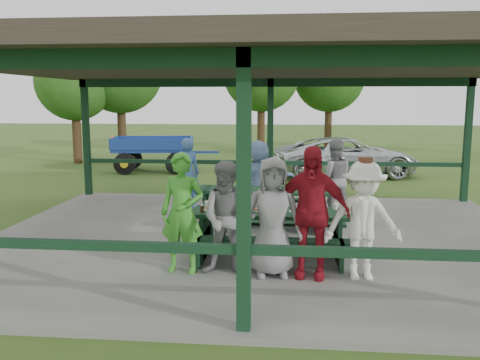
# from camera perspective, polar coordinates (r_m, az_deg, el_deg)

# --- Properties ---
(ground) EXTENTS (90.00, 90.00, 0.00)m
(ground) POSITION_cam_1_polar(r_m,az_deg,el_deg) (9.39, 2.47, -6.97)
(ground) COLOR #345219
(ground) RESTS_ON ground
(concrete_slab) EXTENTS (10.00, 8.00, 0.10)m
(concrete_slab) POSITION_cam_1_polar(r_m,az_deg,el_deg) (9.38, 2.47, -6.67)
(concrete_slab) COLOR slate
(concrete_slab) RESTS_ON ground
(pavilion_structure) EXTENTS (10.60, 8.60, 3.24)m
(pavilion_structure) POSITION_cam_1_polar(r_m,az_deg,el_deg) (9.05, 2.61, 12.71)
(pavilion_structure) COLOR black
(pavilion_structure) RESTS_ON concrete_slab
(picnic_table_near) EXTENTS (2.46, 1.39, 0.75)m
(picnic_table_near) POSITION_cam_1_polar(r_m,az_deg,el_deg) (8.07, 3.47, -5.44)
(picnic_table_near) COLOR black
(picnic_table_near) RESTS_ON concrete_slab
(picnic_table_far) EXTENTS (2.55, 1.39, 0.75)m
(picnic_table_far) POSITION_cam_1_polar(r_m,az_deg,el_deg) (10.03, 2.49, -2.56)
(picnic_table_far) COLOR black
(picnic_table_far) RESTS_ON concrete_slab
(table_setting) EXTENTS (2.34, 0.45, 0.10)m
(table_setting) POSITION_cam_1_polar(r_m,az_deg,el_deg) (8.04, 3.39, -3.19)
(table_setting) COLOR white
(table_setting) RESTS_ON picnic_table_near
(contestant_green) EXTENTS (0.67, 0.48, 1.75)m
(contestant_green) POSITION_cam_1_polar(r_m,az_deg,el_deg) (7.35, -6.50, -3.69)
(contestant_green) COLOR green
(contestant_green) RESTS_ON concrete_slab
(contestant_grey_left) EXTENTS (0.83, 0.67, 1.64)m
(contestant_grey_left) POSITION_cam_1_polar(r_m,az_deg,el_deg) (7.19, -1.27, -4.36)
(contestant_grey_left) COLOR gray
(contestant_grey_left) RESTS_ON concrete_slab
(contestant_grey_mid) EXTENTS (0.89, 0.64, 1.70)m
(contestant_grey_mid) POSITION_cam_1_polar(r_m,az_deg,el_deg) (7.18, 3.65, -4.17)
(contestant_grey_mid) COLOR gray
(contestant_grey_mid) RESTS_ON concrete_slab
(contestant_red) EXTENTS (1.14, 0.60, 1.86)m
(contestant_red) POSITION_cam_1_polar(r_m,az_deg,el_deg) (7.16, 7.90, -3.59)
(contestant_red) COLOR maroon
(contestant_red) RESTS_ON concrete_slab
(contestant_white_fedora) EXTENTS (1.13, 0.72, 1.71)m
(contestant_white_fedora) POSITION_cam_1_polar(r_m,az_deg,el_deg) (7.23, 13.67, -4.44)
(contestant_white_fedora) COLOR white
(contestant_white_fedora) RESTS_ON concrete_slab
(spectator_lblue) EXTENTS (1.59, 0.82, 1.64)m
(spectator_lblue) POSITION_cam_1_polar(r_m,az_deg,el_deg) (10.91, 2.15, 0.23)
(spectator_lblue) COLOR #8FB1DE
(spectator_lblue) RESTS_ON concrete_slab
(spectator_blue) EXTENTS (0.70, 0.57, 1.64)m
(spectator_blue) POSITION_cam_1_polar(r_m,az_deg,el_deg) (11.59, -6.00, 0.71)
(spectator_blue) COLOR #406AA7
(spectator_blue) RESTS_ON concrete_slab
(spectator_grey) EXTENTS (0.87, 0.71, 1.67)m
(spectator_grey) POSITION_cam_1_polar(r_m,az_deg,el_deg) (10.87, 10.45, 0.14)
(spectator_grey) COLOR gray
(spectator_grey) RESTS_ON concrete_slab
(pickup_truck) EXTENTS (5.15, 3.14, 1.34)m
(pickup_truck) POSITION_cam_1_polar(r_m,az_deg,el_deg) (17.57, 11.89, 2.55)
(pickup_truck) COLOR silver
(pickup_truck) RESTS_ON ground
(farm_trailer) EXTENTS (3.88, 2.00, 1.34)m
(farm_trailer) POSITION_cam_1_polar(r_m,az_deg,el_deg) (18.68, -9.72, 2.99)
(farm_trailer) COLOR navy
(farm_trailer) RESTS_ON ground
(tree_far_left) EXTENTS (3.57, 3.57, 5.57)m
(tree_far_left) POSITION_cam_1_polar(r_m,az_deg,el_deg) (22.25, -13.35, 11.82)
(tree_far_left) COLOR #342515
(tree_far_left) RESTS_ON ground
(tree_left) EXTENTS (3.58, 3.58, 5.60)m
(tree_left) POSITION_cam_1_polar(r_m,az_deg,el_deg) (24.08, 2.41, 11.87)
(tree_left) COLOR #342515
(tree_left) RESTS_ON ground
(tree_mid) EXTENTS (3.50, 3.50, 5.47)m
(tree_mid) POSITION_cam_1_polar(r_m,az_deg,el_deg) (25.89, 10.01, 11.35)
(tree_mid) COLOR #342515
(tree_mid) RESTS_ON ground
(tree_edge_left) EXTENTS (3.09, 3.09, 4.83)m
(tree_edge_left) POSITION_cam_1_polar(r_m,az_deg,el_deg) (21.79, -18.11, 10.36)
(tree_edge_left) COLOR #342515
(tree_edge_left) RESTS_ON ground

